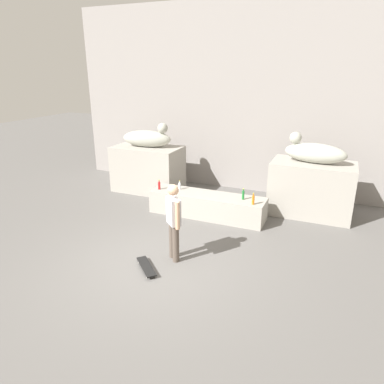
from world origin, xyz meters
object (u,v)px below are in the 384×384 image
statue_reclining_left (148,138)px  bottle_clear (180,186)px  bottle_red (159,185)px  statue_reclining_right (314,152)px  skater (174,219)px  bottle_green (243,195)px  bottle_orange (253,200)px  skateboard (146,267)px

statue_reclining_left → bottle_clear: 2.26m
bottle_red → bottle_clear: 0.57m
statue_reclining_right → skater: statue_reclining_right is taller
bottle_green → bottle_red: bottle_green is taller
bottle_red → bottle_green: bearing=3.3°
bottle_green → bottle_clear: (-1.86, 0.09, -0.02)m
statue_reclining_left → bottle_orange: statue_reclining_left is taller
statue_reclining_left → bottle_orange: 4.23m
statue_reclining_left → skateboard: statue_reclining_left is taller
bottle_red → bottle_orange: bearing=-2.3°
bottle_orange → statue_reclining_left: bearing=158.6°
bottle_clear → skateboard: bearing=-77.1°
skateboard → bottle_red: (-1.24, 2.91, 0.67)m
statue_reclining_right → bottle_red: bearing=26.6°
skateboard → bottle_green: (1.14, 3.05, 0.68)m
bottle_green → statue_reclining_right: bearing=39.4°
skateboard → bottle_green: 3.33m
skateboard → bottle_red: bearing=-23.0°
statue_reclining_left → bottle_clear: (1.65, -1.17, -1.02)m
bottle_orange → skater: bearing=-116.9°
bottle_orange → bottle_clear: bottle_orange is taller
statue_reclining_right → bottle_clear: size_ratio=6.50×
statue_reclining_left → bottle_orange: size_ratio=5.50×
skateboard → bottle_clear: size_ratio=2.81×
skateboard → bottle_orange: bottle_orange is taller
statue_reclining_right → bottle_orange: statue_reclining_right is taller
statue_reclining_left → statue_reclining_right: 5.03m
bottle_green → bottle_red: bearing=-176.7°
skater → bottle_orange: skater is taller
statue_reclining_right → statue_reclining_left: bearing=7.0°
statue_reclining_right → bottle_clear: statue_reclining_right is taller
bottle_green → bottle_orange: size_ratio=0.99×
bottle_orange → bottle_red: bearing=177.7°
statue_reclining_left → skater: size_ratio=0.99×
skateboard → bottle_red: size_ratio=2.61×
skateboard → bottle_orange: 3.23m
statue_reclining_left → statue_reclining_right: bearing=-7.1°
statue_reclining_left → skater: 4.66m
bottle_clear → bottle_green: bearing=-2.7°
bottle_orange → bottle_clear: bearing=171.2°
statue_reclining_right → bottle_clear: 3.72m
statue_reclining_right → bottle_green: bearing=46.4°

